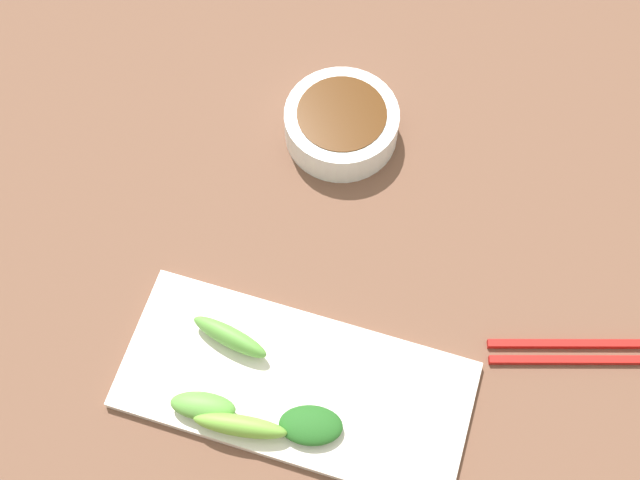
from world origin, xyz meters
TOP-DOWN VIEW (x-y plane):
  - tabletop at (0.00, 0.00)m, footprint 2.10×2.10m
  - sauce_bowl at (-0.17, -0.02)m, footprint 0.13×0.13m
  - serving_plate at (0.14, 0.03)m, footprint 0.16×0.36m
  - broccoli_stalk_0 at (0.19, -0.05)m, footprint 0.04×0.07m
  - broccoli_stalk_1 at (0.11, -0.05)m, footprint 0.04×0.09m
  - broccoli_leafy_2 at (0.17, 0.06)m, footprint 0.05×0.07m
  - broccoli_stalk_3 at (0.20, -0.01)m, footprint 0.03×0.10m
  - chopsticks at (0.01, 0.32)m, footprint 0.09×0.23m

SIDE VIEW (x-z plane):
  - tabletop at x=0.00m, z-range 0.00..0.02m
  - chopsticks at x=0.01m, z-range 0.02..0.03m
  - serving_plate at x=0.14m, z-range 0.02..0.03m
  - broccoli_leafy_2 at x=0.17m, z-range 0.03..0.05m
  - sauce_bowl at x=-0.17m, z-range 0.02..0.07m
  - broccoli_stalk_0 at x=0.19m, z-range 0.03..0.06m
  - broccoli_stalk_3 at x=0.20m, z-range 0.03..0.06m
  - broccoli_stalk_1 at x=0.11m, z-range 0.03..0.06m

